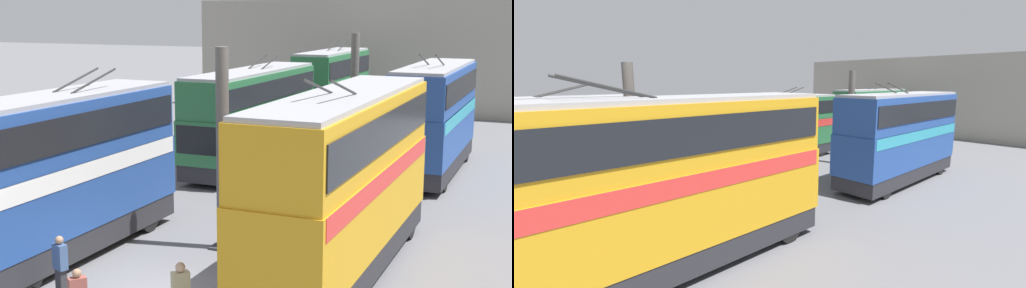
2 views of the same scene
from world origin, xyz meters
TOP-DOWN VIEW (x-y plane):
  - depot_back_wall at (36.96, 0.00)m, footprint 0.50×36.00m
  - support_column_near at (4.35, 0.00)m, footprint 0.76×0.76m
  - support_column_far at (19.37, 0.00)m, footprint 0.76×0.76m
  - bus_left_near at (3.60, -4.28)m, footprint 11.25×2.54m
  - bus_left_far at (18.14, -4.28)m, footprint 9.82×2.54m
  - bus_right_near at (1.90, 4.28)m, footprint 9.14×2.54m
  - bus_right_mid at (16.30, 4.28)m, footprint 11.23×2.54m
  - bus_right_far at (29.07, 4.28)m, footprint 9.18×2.54m
  - person_aisle_midway at (7.52, -0.94)m, footprint 0.48×0.39m
  - oil_drum at (11.76, 1.87)m, footprint 0.56×0.56m

SIDE VIEW (x-z plane):
  - oil_drum at x=11.76m, z-range 0.00..0.93m
  - person_aisle_midway at x=7.52m, z-range 0.06..1.88m
  - bus_right_mid at x=16.30m, z-range 0.02..5.46m
  - bus_right_far at x=29.07m, z-range 0.03..5.74m
  - bus_right_near at x=1.90m, z-range 0.05..5.84m
  - bus_left_far at x=18.14m, z-range 0.05..5.85m
  - bus_left_near at x=3.60m, z-range 0.06..6.09m
  - support_column_near at x=4.35m, z-range -0.12..6.45m
  - support_column_far at x=19.37m, z-range -0.12..6.45m
  - depot_back_wall at x=36.96m, z-range 0.00..8.46m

